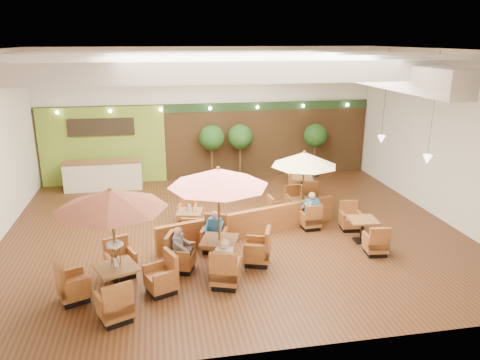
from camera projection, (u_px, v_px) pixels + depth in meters
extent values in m
plane|color=#381E0F|center=(234.00, 230.00, 14.76)|extent=(14.00, 14.00, 0.00)
cube|color=silver|center=(209.00, 114.00, 19.61)|extent=(14.00, 0.04, 5.50)
cube|color=silver|center=(289.00, 218.00, 8.32)|extent=(14.00, 0.04, 5.50)
cube|color=silver|center=(445.00, 137.00, 15.17)|extent=(0.04, 12.00, 5.50)
cube|color=white|center=(233.00, 50.00, 13.16)|extent=(14.00, 12.00, 0.04)
cube|color=brown|center=(210.00, 142.00, 19.89)|extent=(13.90, 0.10, 3.20)
cube|color=#1E3819|center=(209.00, 108.00, 19.46)|extent=(13.90, 0.12, 0.35)
cube|color=olive|center=(103.00, 146.00, 19.07)|extent=(5.00, 0.08, 3.20)
cube|color=black|center=(101.00, 127.00, 18.76)|extent=(2.60, 0.08, 0.70)
cube|color=white|center=(348.00, 69.00, 13.93)|extent=(0.60, 11.00, 0.60)
cube|color=white|center=(265.00, 72.00, 9.50)|extent=(13.60, 0.12, 0.45)
cube|color=white|center=(241.00, 65.00, 12.04)|extent=(13.60, 0.12, 0.45)
cube|color=white|center=(226.00, 61.00, 14.49)|extent=(13.60, 0.12, 0.45)
cube|color=white|center=(215.00, 57.00, 17.03)|extent=(13.60, 0.12, 0.45)
cylinder|color=black|center=(434.00, 107.00, 13.69)|extent=(0.01, 0.01, 3.20)
cone|color=white|center=(427.00, 159.00, 14.16)|extent=(0.28, 0.28, 0.28)
cylinder|color=black|center=(385.00, 95.00, 16.51)|extent=(0.01, 0.01, 3.20)
cone|color=white|center=(381.00, 139.00, 16.98)|extent=(0.28, 0.28, 0.28)
sphere|color=#FFEAC6|center=(57.00, 112.00, 18.21)|extent=(0.14, 0.14, 0.14)
sphere|color=#FFEAC6|center=(110.00, 111.00, 18.55)|extent=(0.14, 0.14, 0.14)
sphere|color=#FFEAC6|center=(161.00, 110.00, 18.90)|extent=(0.14, 0.14, 0.14)
sphere|color=#FFEAC6|center=(210.00, 108.00, 19.24)|extent=(0.14, 0.14, 0.14)
sphere|color=#FFEAC6|center=(257.00, 107.00, 19.59)|extent=(0.14, 0.14, 0.14)
sphere|color=#FFEAC6|center=(303.00, 106.00, 19.93)|extent=(0.14, 0.14, 0.14)
sphere|color=#FFEAC6|center=(347.00, 105.00, 20.28)|extent=(0.14, 0.14, 0.14)
cube|color=beige|center=(104.00, 176.00, 18.64)|extent=(3.00, 0.70, 1.10)
cube|color=brown|center=(102.00, 161.00, 18.47)|extent=(3.00, 0.75, 0.06)
cube|color=brown|center=(251.00, 223.00, 14.22)|extent=(5.83, 1.94, 0.84)
cube|color=brown|center=(117.00, 268.00, 10.76)|extent=(1.16, 1.16, 0.06)
cylinder|color=black|center=(118.00, 282.00, 10.87)|extent=(0.10, 0.10, 0.69)
cube|color=black|center=(119.00, 296.00, 10.98)|extent=(0.62, 0.62, 0.04)
cube|color=brown|center=(115.00, 308.00, 9.96)|extent=(0.85, 0.85, 0.33)
cube|color=brown|center=(108.00, 302.00, 9.61)|extent=(0.64, 0.35, 0.73)
cube|color=brown|center=(100.00, 303.00, 9.74)|extent=(0.30, 0.56, 0.29)
cube|color=brown|center=(128.00, 295.00, 10.06)|extent=(0.30, 0.56, 0.29)
cube|color=black|center=(116.00, 318.00, 10.03)|extent=(0.75, 0.75, 0.15)
cube|color=brown|center=(121.00, 265.00, 11.83)|extent=(0.85, 0.85, 0.33)
cube|color=brown|center=(125.00, 249.00, 11.99)|extent=(0.64, 0.35, 0.73)
cube|color=brown|center=(131.00, 255.00, 11.92)|extent=(0.30, 0.56, 0.29)
cube|color=brown|center=(108.00, 261.00, 11.61)|extent=(0.30, 0.56, 0.29)
cube|color=black|center=(121.00, 274.00, 11.90)|extent=(0.75, 0.75, 0.15)
cube|color=brown|center=(74.00, 289.00, 10.72)|extent=(0.85, 0.85, 0.33)
cube|color=brown|center=(83.00, 278.00, 10.57)|extent=(0.35, 0.64, 0.73)
cube|color=brown|center=(69.00, 275.00, 10.90)|extent=(0.56, 0.30, 0.29)
cube|color=brown|center=(76.00, 286.00, 10.42)|extent=(0.56, 0.30, 0.29)
cube|color=black|center=(75.00, 298.00, 10.79)|extent=(0.75, 0.75, 0.15)
cube|color=brown|center=(161.00, 281.00, 11.06)|extent=(0.85, 0.85, 0.33)
cube|color=brown|center=(150.00, 268.00, 11.03)|extent=(0.35, 0.64, 0.73)
cube|color=brown|center=(166.00, 278.00, 10.76)|extent=(0.56, 0.30, 0.29)
cube|color=brown|center=(155.00, 268.00, 11.24)|extent=(0.56, 0.30, 0.29)
cube|color=black|center=(162.00, 290.00, 11.13)|extent=(0.75, 0.75, 0.15)
cylinder|color=brown|center=(115.00, 246.00, 10.60)|extent=(0.06, 0.06, 2.61)
cone|color=#532618|center=(111.00, 199.00, 10.28)|extent=(2.51, 2.51, 0.45)
sphere|color=brown|center=(110.00, 189.00, 10.21)|extent=(0.10, 0.10, 0.10)
cylinder|color=silver|center=(116.00, 262.00, 10.72)|extent=(0.10, 0.10, 0.22)
cube|color=brown|center=(219.00, 240.00, 12.17)|extent=(1.15, 1.15, 0.06)
cylinder|color=black|center=(219.00, 253.00, 12.28)|extent=(0.11, 0.11, 0.71)
cube|color=black|center=(220.00, 266.00, 12.39)|extent=(0.61, 0.61, 0.04)
cube|color=brown|center=(225.00, 274.00, 11.35)|extent=(0.84, 0.84, 0.34)
cube|color=brown|center=(231.00, 267.00, 11.02)|extent=(0.66, 0.31, 0.75)
cube|color=brown|center=(213.00, 266.00, 11.33)|extent=(0.27, 0.58, 0.30)
cube|color=brown|center=(238.00, 267.00, 11.24)|extent=(0.27, 0.58, 0.30)
cube|color=black|center=(225.00, 283.00, 11.42)|extent=(0.75, 0.75, 0.15)
cube|color=brown|center=(214.00, 240.00, 13.26)|extent=(0.84, 0.84, 0.34)
cube|color=brown|center=(210.00, 227.00, 13.40)|extent=(0.66, 0.31, 0.75)
cube|color=brown|center=(225.00, 234.00, 13.16)|extent=(0.27, 0.58, 0.30)
cube|color=brown|center=(204.00, 233.00, 13.24)|extent=(0.27, 0.58, 0.30)
cube|color=black|center=(215.00, 248.00, 13.33)|extent=(0.75, 0.75, 0.15)
cube|color=brown|center=(181.00, 259.00, 12.13)|extent=(0.84, 0.84, 0.34)
cube|color=brown|center=(190.00, 246.00, 12.17)|extent=(0.31, 0.66, 0.75)
cube|color=brown|center=(184.00, 247.00, 12.36)|extent=(0.58, 0.27, 0.30)
cube|color=brown|center=(177.00, 257.00, 11.77)|extent=(0.58, 0.27, 0.30)
cube|color=black|center=(181.00, 268.00, 12.20)|extent=(0.75, 0.75, 0.15)
cube|color=brown|center=(257.00, 253.00, 12.48)|extent=(0.84, 0.84, 0.34)
cube|color=brown|center=(248.00, 244.00, 12.26)|extent=(0.31, 0.66, 0.75)
cube|color=brown|center=(256.00, 251.00, 12.12)|extent=(0.58, 0.27, 0.30)
cube|color=brown|center=(258.00, 241.00, 12.71)|extent=(0.58, 0.27, 0.30)
cube|color=black|center=(257.00, 261.00, 12.55)|extent=(0.75, 0.75, 0.15)
cylinder|color=brown|center=(219.00, 220.00, 12.01)|extent=(0.06, 0.06, 2.67)
cone|color=#E97072|center=(218.00, 177.00, 11.67)|extent=(2.57, 2.57, 0.45)
sphere|color=brown|center=(218.00, 168.00, 11.61)|extent=(0.10, 0.10, 0.10)
cube|color=brown|center=(303.00, 201.00, 15.51)|extent=(0.83, 0.83, 0.05)
cylinder|color=black|center=(302.00, 210.00, 15.60)|extent=(0.09, 0.09, 0.60)
cube|color=black|center=(302.00, 218.00, 15.69)|extent=(0.44, 0.44, 0.04)
cube|color=brown|center=(310.00, 221.00, 14.81)|extent=(0.61, 0.61, 0.29)
cube|color=brown|center=(313.00, 216.00, 14.51)|extent=(0.57, 0.14, 0.63)
cube|color=brown|center=(303.00, 216.00, 14.69)|extent=(0.12, 0.50, 0.25)
cube|color=brown|center=(318.00, 215.00, 14.83)|extent=(0.12, 0.50, 0.25)
cube|color=black|center=(310.00, 227.00, 14.87)|extent=(0.54, 0.54, 0.13)
cube|color=brown|center=(295.00, 203.00, 16.43)|extent=(0.61, 0.61, 0.29)
cube|color=brown|center=(294.00, 193.00, 16.57)|extent=(0.57, 0.14, 0.63)
cube|color=brown|center=(302.00, 197.00, 16.44)|extent=(0.12, 0.50, 0.25)
cube|color=brown|center=(288.00, 199.00, 16.31)|extent=(0.12, 0.50, 0.25)
cube|color=black|center=(294.00, 208.00, 16.49)|extent=(0.54, 0.54, 0.13)
cube|color=brown|center=(277.00, 213.00, 15.47)|extent=(0.61, 0.61, 0.29)
cube|color=brown|center=(284.00, 205.00, 15.41)|extent=(0.14, 0.57, 0.63)
cube|color=brown|center=(275.00, 205.00, 15.66)|extent=(0.50, 0.12, 0.25)
cube|color=brown|center=(280.00, 211.00, 15.18)|extent=(0.50, 0.12, 0.25)
cube|color=black|center=(277.00, 219.00, 15.53)|extent=(0.54, 0.54, 0.13)
cylinder|color=brown|center=(303.00, 187.00, 15.37)|extent=(0.06, 0.06, 2.26)
cone|color=beige|center=(304.00, 159.00, 15.09)|extent=(2.17, 2.17, 0.45)
sphere|color=brown|center=(305.00, 152.00, 15.03)|extent=(0.10, 0.10, 0.10)
cube|color=brown|center=(190.00, 212.00, 14.54)|extent=(0.91, 0.91, 0.05)
cylinder|color=black|center=(190.00, 221.00, 14.63)|extent=(0.09, 0.09, 0.59)
cube|color=black|center=(190.00, 230.00, 14.72)|extent=(0.48, 0.48, 0.04)
cube|color=brown|center=(192.00, 234.00, 13.85)|extent=(0.67, 0.67, 0.29)
cube|color=brown|center=(194.00, 228.00, 13.57)|extent=(0.56, 0.21, 0.63)
cube|color=brown|center=(183.00, 228.00, 13.81)|extent=(0.18, 0.49, 0.25)
cube|color=brown|center=(201.00, 228.00, 13.79)|extent=(0.18, 0.49, 0.25)
cube|color=black|center=(192.00, 240.00, 13.91)|extent=(0.59, 0.59, 0.13)
cube|color=brown|center=(188.00, 213.00, 15.45)|extent=(0.67, 0.67, 0.29)
cube|color=brown|center=(186.00, 204.00, 15.57)|extent=(0.56, 0.21, 0.63)
cube|color=brown|center=(196.00, 209.00, 15.38)|extent=(0.18, 0.49, 0.25)
cube|color=brown|center=(180.00, 208.00, 15.41)|extent=(0.18, 0.49, 0.25)
cube|color=black|center=(188.00, 219.00, 15.51)|extent=(0.59, 0.59, 0.13)
cylinder|color=silver|center=(190.00, 208.00, 14.50)|extent=(0.10, 0.10, 0.22)
cube|color=brown|center=(363.00, 220.00, 13.78)|extent=(0.88, 0.88, 0.06)
cylinder|color=black|center=(362.00, 230.00, 13.88)|extent=(0.09, 0.09, 0.62)
cube|color=black|center=(361.00, 241.00, 13.98)|extent=(0.46, 0.46, 0.04)
cube|color=brown|center=(376.00, 245.00, 13.05)|extent=(0.64, 0.64, 0.30)
cube|color=brown|center=(381.00, 239.00, 12.75)|extent=(0.59, 0.15, 0.66)
cube|color=brown|center=(367.00, 239.00, 12.98)|extent=(0.13, 0.52, 0.26)
cube|color=brown|center=(386.00, 238.00, 13.02)|extent=(0.13, 0.52, 0.26)
cube|color=black|center=(375.00, 252.00, 13.12)|extent=(0.57, 0.57, 0.13)
cube|color=brown|center=(350.00, 221.00, 14.74)|extent=(0.64, 0.64, 0.30)
cube|color=brown|center=(347.00, 210.00, 14.89)|extent=(0.59, 0.15, 0.66)
cube|color=brown|center=(359.00, 215.00, 14.71)|extent=(0.13, 0.52, 0.26)
cube|color=brown|center=(342.00, 216.00, 14.67)|extent=(0.13, 0.52, 0.26)
cube|color=black|center=(349.00, 228.00, 14.81)|extent=(0.57, 0.57, 0.13)
cube|color=brown|center=(303.00, 178.00, 18.01)|extent=(0.94, 0.94, 0.05)
cylinder|color=black|center=(302.00, 186.00, 18.10)|extent=(0.09, 0.09, 0.60)
cube|color=black|center=(302.00, 194.00, 18.20)|extent=(0.50, 0.50, 0.04)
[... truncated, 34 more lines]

